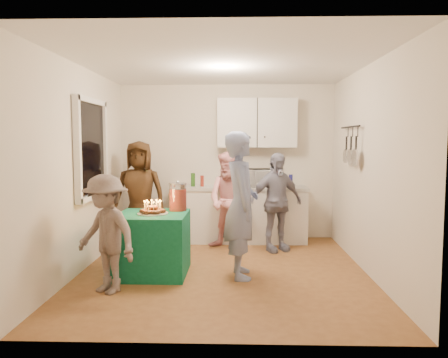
{
  "coord_description": "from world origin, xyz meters",
  "views": [
    {
      "loc": [
        0.17,
        -5.43,
        1.66
      ],
      "look_at": [
        0.0,
        0.35,
        1.15
      ],
      "focal_mm": 35.0,
      "sensor_mm": 36.0,
      "label": 1
    }
  ],
  "objects_px": {
    "counter": "(239,215)",
    "child_near_left": "(106,234)",
    "microwave": "(262,178)",
    "woman_back_center": "(230,201)",
    "punch_jar": "(178,198)",
    "man_birthday": "(241,205)",
    "woman_back_left": "(140,194)",
    "woman_back_right": "(276,202)",
    "party_table": "(153,244)"
  },
  "relations": [
    {
      "from": "microwave",
      "to": "man_birthday",
      "type": "relative_size",
      "value": 0.29
    },
    {
      "from": "counter",
      "to": "child_near_left",
      "type": "relative_size",
      "value": 1.7
    },
    {
      "from": "punch_jar",
      "to": "man_birthday",
      "type": "height_order",
      "value": "man_birthday"
    },
    {
      "from": "woman_back_left",
      "to": "woman_back_right",
      "type": "height_order",
      "value": "woman_back_left"
    },
    {
      "from": "counter",
      "to": "microwave",
      "type": "xyz_separation_m",
      "value": [
        0.38,
        0.0,
        0.62
      ]
    },
    {
      "from": "counter",
      "to": "party_table",
      "type": "distance_m",
      "value": 2.12
    },
    {
      "from": "man_birthday",
      "to": "counter",
      "type": "bearing_deg",
      "value": -5.52
    },
    {
      "from": "party_table",
      "to": "punch_jar",
      "type": "relative_size",
      "value": 2.5
    },
    {
      "from": "woman_back_left",
      "to": "woman_back_right",
      "type": "distance_m",
      "value": 2.12
    },
    {
      "from": "counter",
      "to": "party_table",
      "type": "relative_size",
      "value": 2.59
    },
    {
      "from": "punch_jar",
      "to": "man_birthday",
      "type": "relative_size",
      "value": 0.19
    },
    {
      "from": "microwave",
      "to": "party_table",
      "type": "bearing_deg",
      "value": -128.1
    },
    {
      "from": "punch_jar",
      "to": "woman_back_center",
      "type": "bearing_deg",
      "value": 57.66
    },
    {
      "from": "woman_back_right",
      "to": "counter",
      "type": "bearing_deg",
      "value": 106.64
    },
    {
      "from": "man_birthday",
      "to": "woman_back_right",
      "type": "xyz_separation_m",
      "value": [
        0.53,
        1.27,
        -0.14
      ]
    },
    {
      "from": "child_near_left",
      "to": "man_birthday",
      "type": "bearing_deg",
      "value": 55.49
    },
    {
      "from": "child_near_left",
      "to": "woman_back_center",
      "type": "bearing_deg",
      "value": 89.14
    },
    {
      "from": "man_birthday",
      "to": "woman_back_center",
      "type": "distance_m",
      "value": 1.37
    },
    {
      "from": "woman_back_left",
      "to": "child_near_left",
      "type": "xyz_separation_m",
      "value": [
        0.1,
        -2.1,
        -0.18
      ]
    },
    {
      "from": "woman_back_center",
      "to": "woman_back_right",
      "type": "xyz_separation_m",
      "value": [
        0.68,
        -0.07,
        -0.0
      ]
    },
    {
      "from": "woman_back_left",
      "to": "microwave",
      "type": "bearing_deg",
      "value": 11.71
    },
    {
      "from": "man_birthday",
      "to": "child_near_left",
      "type": "distance_m",
      "value": 1.61
    },
    {
      "from": "counter",
      "to": "man_birthday",
      "type": "relative_size",
      "value": 1.24
    },
    {
      "from": "microwave",
      "to": "woman_back_center",
      "type": "xyz_separation_m",
      "value": [
        -0.51,
        -0.56,
        -0.31
      ]
    },
    {
      "from": "woman_back_center",
      "to": "child_near_left",
      "type": "bearing_deg",
      "value": -99.71
    },
    {
      "from": "child_near_left",
      "to": "woman_back_right",
      "type": "bearing_deg",
      "value": 76.31
    },
    {
      "from": "microwave",
      "to": "party_table",
      "type": "relative_size",
      "value": 0.61
    },
    {
      "from": "counter",
      "to": "woman_back_center",
      "type": "bearing_deg",
      "value": -102.99
    },
    {
      "from": "party_table",
      "to": "woman_back_right",
      "type": "height_order",
      "value": "woman_back_right"
    },
    {
      "from": "woman_back_left",
      "to": "counter",
      "type": "bearing_deg",
      "value": 14.53
    },
    {
      "from": "party_table",
      "to": "man_birthday",
      "type": "relative_size",
      "value": 0.48
    },
    {
      "from": "counter",
      "to": "party_table",
      "type": "bearing_deg",
      "value": -120.4
    },
    {
      "from": "counter",
      "to": "child_near_left",
      "type": "xyz_separation_m",
      "value": [
        -1.45,
        -2.51,
        0.22
      ]
    },
    {
      "from": "child_near_left",
      "to": "woman_back_left",
      "type": "bearing_deg",
      "value": 125.96
    },
    {
      "from": "punch_jar",
      "to": "woman_back_right",
      "type": "distance_m",
      "value": 1.66
    },
    {
      "from": "counter",
      "to": "woman_back_right",
      "type": "xyz_separation_m",
      "value": [
        0.56,
        -0.63,
        0.31
      ]
    },
    {
      "from": "punch_jar",
      "to": "child_near_left",
      "type": "xyz_separation_m",
      "value": [
        -0.66,
        -0.91,
        -0.28
      ]
    },
    {
      "from": "microwave",
      "to": "woman_back_left",
      "type": "bearing_deg",
      "value": -167.71
    },
    {
      "from": "punch_jar",
      "to": "woman_back_center",
      "type": "relative_size",
      "value": 0.23
    },
    {
      "from": "man_birthday",
      "to": "woman_back_center",
      "type": "bearing_deg",
      "value": 0.19
    },
    {
      "from": "woman_back_center",
      "to": "child_near_left",
      "type": "relative_size",
      "value": 1.15
    },
    {
      "from": "party_table",
      "to": "child_near_left",
      "type": "distance_m",
      "value": 0.82
    },
    {
      "from": "woman_back_right",
      "to": "child_near_left",
      "type": "bearing_deg",
      "value": -161.57
    },
    {
      "from": "microwave",
      "to": "party_table",
      "type": "xyz_separation_m",
      "value": [
        -1.46,
        -1.83,
        -0.67
      ]
    },
    {
      "from": "woman_back_right",
      "to": "punch_jar",
      "type": "bearing_deg",
      "value": -169.05
    },
    {
      "from": "counter",
      "to": "woman_back_left",
      "type": "height_order",
      "value": "woman_back_left"
    },
    {
      "from": "counter",
      "to": "microwave",
      "type": "relative_size",
      "value": 4.24
    },
    {
      "from": "party_table",
      "to": "microwave",
      "type": "bearing_deg",
      "value": 51.49
    },
    {
      "from": "man_birthday",
      "to": "woman_back_left",
      "type": "xyz_separation_m",
      "value": [
        -1.57,
        1.5,
        -0.06
      ]
    },
    {
      "from": "woman_back_center",
      "to": "child_near_left",
      "type": "xyz_separation_m",
      "value": [
        -1.32,
        -1.95,
        -0.1
      ]
    }
  ]
}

